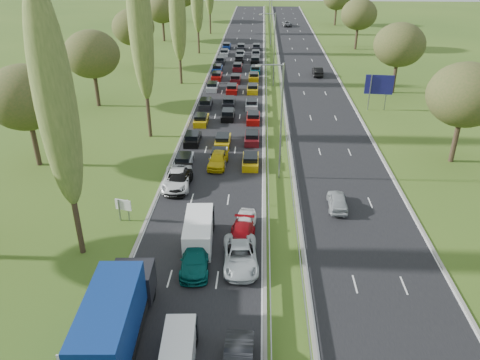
{
  "coord_description": "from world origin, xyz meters",
  "views": [
    {
      "loc": [
        2.41,
        -1.01,
        22.05
      ],
      "look_at": [
        0.58,
        39.28,
        1.5
      ],
      "focal_mm": 35.0,
      "sensor_mm": 36.0,
      "label": 1
    }
  ],
  "objects_px": {
    "near_car_3": "(179,180)",
    "blue_lorry": "(116,317)",
    "white_van_rear": "(199,230)",
    "direction_sign": "(379,86)",
    "near_car_2": "(177,179)",
    "white_van_front": "(179,351)",
    "info_sign": "(123,207)"
  },
  "relations": [
    {
      "from": "near_car_2",
      "to": "direction_sign",
      "type": "xyz_separation_m",
      "value": [
        25.26,
        25.27,
        2.75
      ]
    },
    {
      "from": "white_van_front",
      "to": "white_van_rear",
      "type": "relative_size",
      "value": 0.83
    },
    {
      "from": "white_van_rear",
      "to": "direction_sign",
      "type": "height_order",
      "value": "direction_sign"
    },
    {
      "from": "info_sign",
      "to": "direction_sign",
      "type": "distance_m",
      "value": 43.12
    },
    {
      "from": "near_car_2",
      "to": "near_car_3",
      "type": "bearing_deg",
      "value": -48.66
    },
    {
      "from": "near_car_3",
      "to": "white_van_front",
      "type": "xyz_separation_m",
      "value": [
        3.58,
        -21.93,
        0.16
      ]
    },
    {
      "from": "near_car_2",
      "to": "info_sign",
      "type": "height_order",
      "value": "info_sign"
    },
    {
      "from": "white_van_front",
      "to": "info_sign",
      "type": "relative_size",
      "value": 2.21
    },
    {
      "from": "white_van_front",
      "to": "info_sign",
      "type": "distance_m",
      "value": 17.14
    },
    {
      "from": "near_car_3",
      "to": "blue_lorry",
      "type": "height_order",
      "value": "blue_lorry"
    },
    {
      "from": "near_car_3",
      "to": "white_van_rear",
      "type": "xyz_separation_m",
      "value": [
        3.2,
        -9.44,
        0.35
      ]
    },
    {
      "from": "info_sign",
      "to": "white_van_rear",
      "type": "bearing_deg",
      "value": -22.97
    },
    {
      "from": "white_van_front",
      "to": "near_car_2",
      "type": "bearing_deg",
      "value": 96.46
    },
    {
      "from": "blue_lorry",
      "to": "info_sign",
      "type": "bearing_deg",
      "value": 101.0
    },
    {
      "from": "white_van_front",
      "to": "direction_sign",
      "type": "xyz_separation_m",
      "value": [
        21.42,
        47.47,
        2.61
      ]
    },
    {
      "from": "white_van_rear",
      "to": "info_sign",
      "type": "relative_size",
      "value": 2.65
    },
    {
      "from": "info_sign",
      "to": "direction_sign",
      "type": "height_order",
      "value": "direction_sign"
    },
    {
      "from": "blue_lorry",
      "to": "info_sign",
      "type": "height_order",
      "value": "blue_lorry"
    },
    {
      "from": "white_van_rear",
      "to": "direction_sign",
      "type": "xyz_separation_m",
      "value": [
        21.8,
        34.98,
        2.43
      ]
    },
    {
      "from": "blue_lorry",
      "to": "white_van_rear",
      "type": "relative_size",
      "value": 1.78
    },
    {
      "from": "near_car_3",
      "to": "direction_sign",
      "type": "height_order",
      "value": "direction_sign"
    },
    {
      "from": "blue_lorry",
      "to": "direction_sign",
      "type": "bearing_deg",
      "value": 58.53
    },
    {
      "from": "white_van_front",
      "to": "direction_sign",
      "type": "distance_m",
      "value": 52.15
    },
    {
      "from": "near_car_2",
      "to": "white_van_rear",
      "type": "xyz_separation_m",
      "value": [
        3.46,
        -9.71,
        0.32
      ]
    },
    {
      "from": "near_car_3",
      "to": "white_van_front",
      "type": "bearing_deg",
      "value": -77.16
    },
    {
      "from": "blue_lorry",
      "to": "direction_sign",
      "type": "height_order",
      "value": "direction_sign"
    },
    {
      "from": "near_car_2",
      "to": "direction_sign",
      "type": "bearing_deg",
      "value": 42.32
    },
    {
      "from": "direction_sign",
      "to": "blue_lorry",
      "type": "bearing_deg",
      "value": -118.76
    },
    {
      "from": "info_sign",
      "to": "near_car_2",
      "type": "bearing_deg",
      "value": 62.28
    },
    {
      "from": "near_car_2",
      "to": "white_van_front",
      "type": "relative_size",
      "value": 1.25
    },
    {
      "from": "near_car_3",
      "to": "blue_lorry",
      "type": "distance_m",
      "value": 20.68
    },
    {
      "from": "direction_sign",
      "to": "white_van_front",
      "type": "bearing_deg",
      "value": -114.28
    }
  ]
}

